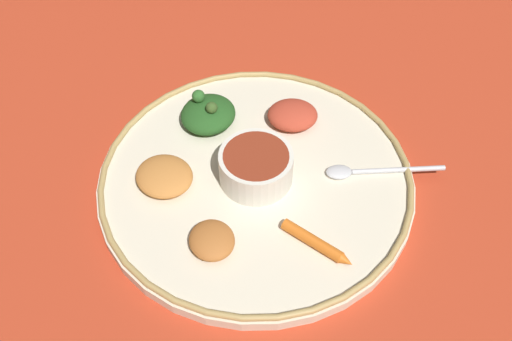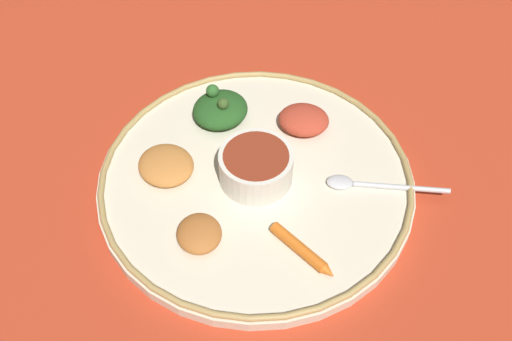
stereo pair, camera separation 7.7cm
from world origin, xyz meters
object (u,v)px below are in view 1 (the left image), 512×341
Objects in this scene: greens_pile at (208,114)px; carrot_near_spoon at (316,243)px; center_bowl at (256,166)px; spoon at (366,171)px.

carrot_near_spoon is (-0.11, 0.22, -0.01)m from greens_pile.
carrot_near_spoon is (-0.06, 0.11, -0.02)m from center_bowl.
center_bowl is 0.12m from greens_pile.
greens_pile reaches higher than spoon.
carrot_near_spoon is (0.08, 0.10, 0.00)m from spoon.
spoon is 0.23m from greens_pile.
center_bowl is 0.13m from carrot_near_spoon.
greens_pile is 1.37× the size of carrot_near_spoon.
center_bowl is 0.14m from spoon.
spoon is 2.00× the size of carrot_near_spoon.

